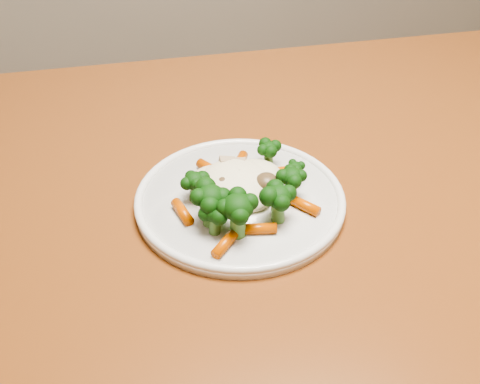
% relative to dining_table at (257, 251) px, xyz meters
% --- Properties ---
extents(dining_table, '(1.24, 0.87, 0.75)m').
position_rel_dining_table_xyz_m(dining_table, '(0.00, 0.00, 0.00)').
color(dining_table, brown).
rests_on(dining_table, ground).
extents(plate, '(0.25, 0.25, 0.01)m').
position_rel_dining_table_xyz_m(plate, '(-0.03, -0.02, 0.11)').
color(plate, white).
rests_on(plate, dining_table).
extents(meal, '(0.17, 0.18, 0.05)m').
position_rel_dining_table_xyz_m(meal, '(-0.03, -0.03, 0.13)').
color(meal, '#F9EDC7').
rests_on(meal, plate).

